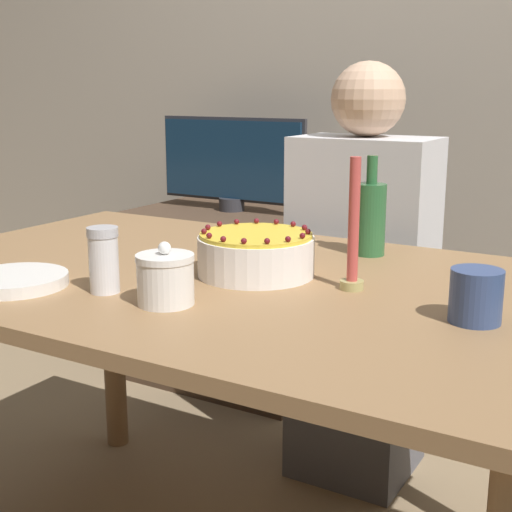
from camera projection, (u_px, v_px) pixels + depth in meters
wall_behind at (431, 50)px, 2.58m from camera, size 8.00×0.05×2.60m
dining_table at (222, 323)px, 1.56m from camera, size 1.52×0.95×0.78m
cake at (256, 254)px, 1.51m from camera, size 0.25×0.25×0.10m
sugar_bowl at (165, 279)px, 1.30m from camera, size 0.11×0.11×0.12m
sugar_shaker at (104, 260)px, 1.38m from camera, size 0.06×0.06×0.13m
plate_stack at (15, 281)px, 1.43m from camera, size 0.21×0.21×0.02m
candle at (353, 237)px, 1.39m from camera, size 0.05×0.05×0.26m
bottle at (370, 217)px, 1.68m from camera, size 0.07×0.07×0.24m
cup at (476, 296)px, 1.20m from camera, size 0.09×0.09×0.09m
person_man_blue_shirt at (361, 302)px, 2.13m from camera, size 0.40×0.34×1.24m
side_cabinet at (233, 295)px, 2.88m from camera, size 0.74×0.52×0.70m
tv_monitor at (232, 162)px, 2.75m from camera, size 0.63×0.10×0.36m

